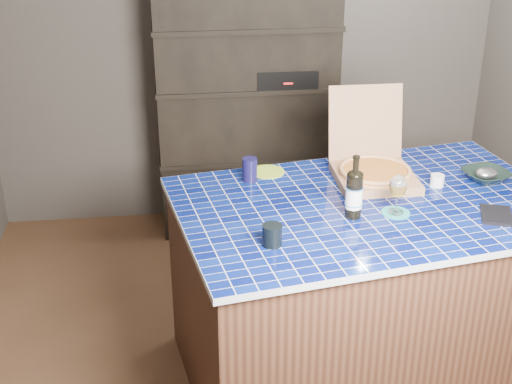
{
  "coord_description": "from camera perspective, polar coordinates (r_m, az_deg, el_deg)",
  "views": [
    {
      "loc": [
        -0.51,
        -3.08,
        2.45
      ],
      "look_at": [
        -0.12,
        0.0,
        0.97
      ],
      "focal_mm": 50.0,
      "sensor_mm": 36.0,
      "label": 1
    }
  ],
  "objects": [
    {
      "name": "room",
      "position": [
        3.35,
        2.13,
        4.37
      ],
      "size": [
        3.5,
        3.5,
        3.5
      ],
      "color": "brown",
      "rests_on": "ground"
    },
    {
      "name": "shelving_unit",
      "position": [
        4.89,
        -0.71,
        6.96
      ],
      "size": [
        1.2,
        0.41,
        1.8
      ],
      "color": "black",
      "rests_on": "floor"
    },
    {
      "name": "kitchen_island",
      "position": [
        3.61,
        8.62,
        -7.84
      ],
      "size": [
        1.95,
        1.41,
        0.98
      ],
      "rotation": [
        0.0,
        0.0,
        0.17
      ],
      "color": "#4B2D1D",
      "rests_on": "floor"
    },
    {
      "name": "pizza_box",
      "position": [
        3.59,
        9.41,
        1.86
      ],
      "size": [
        0.38,
        0.47,
        0.42
      ],
      "rotation": [
        0.0,
        0.0,
        -0.0
      ],
      "color": "#90674A",
      "rests_on": "kitchen_island"
    },
    {
      "name": "mead_bottle",
      "position": [
        3.18,
        7.86,
        -0.1
      ],
      "size": [
        0.08,
        0.08,
        0.29
      ],
      "color": "black",
      "rests_on": "kitchen_island"
    },
    {
      "name": "teal_trivet",
      "position": [
        3.29,
        11.1,
        -1.65
      ],
      "size": [
        0.13,
        0.13,
        0.01
      ],
      "primitive_type": "cylinder",
      "color": "teal",
      "rests_on": "kitchen_island"
    },
    {
      "name": "wine_glass",
      "position": [
        3.23,
        11.29,
        0.37
      ],
      "size": [
        0.08,
        0.08,
        0.18
      ],
      "color": "white",
      "rests_on": "teal_trivet"
    },
    {
      "name": "tumbler",
      "position": [
        2.95,
        1.3,
        -3.46
      ],
      "size": [
        0.08,
        0.08,
        0.09
      ],
      "primitive_type": "cylinder",
      "color": "black",
      "rests_on": "kitchen_island"
    },
    {
      "name": "dvd_case",
      "position": [
        3.37,
        18.68,
        -1.76
      ],
      "size": [
        0.19,
        0.22,
        0.01
      ],
      "primitive_type": "cube",
      "rotation": [
        0.0,
        0.0,
        -0.34
      ],
      "color": "black",
      "rests_on": "kitchen_island"
    },
    {
      "name": "bowl",
      "position": [
        3.72,
        17.92,
        1.26
      ],
      "size": [
        0.27,
        0.27,
        0.05
      ],
      "primitive_type": "imported",
      "rotation": [
        0.0,
        0.0,
        0.27
      ],
      "color": "black",
      "rests_on": "kitchen_island"
    },
    {
      "name": "foil_contents",
      "position": [
        3.72,
        17.95,
        1.45
      ],
      "size": [
        0.11,
        0.09,
        0.05
      ],
      "primitive_type": "ellipsoid",
      "color": "#ABACB7",
      "rests_on": "bowl"
    },
    {
      "name": "white_jar",
      "position": [
        3.59,
        14.29,
        0.9
      ],
      "size": [
        0.07,
        0.07,
        0.06
      ],
      "primitive_type": "cylinder",
      "color": "white",
      "rests_on": "kitchen_island"
    },
    {
      "name": "navy_cup",
      "position": [
        3.53,
        -0.5,
        1.81
      ],
      "size": [
        0.07,
        0.07,
        0.12
      ],
      "primitive_type": "cylinder",
      "color": "#100E33",
      "rests_on": "kitchen_island"
    },
    {
      "name": "green_trivet",
      "position": [
        3.64,
        0.93,
        1.64
      ],
      "size": [
        0.17,
        0.17,
        0.01
      ],
      "primitive_type": "cylinder",
      "color": "#97C129",
      "rests_on": "kitchen_island"
    }
  ]
}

